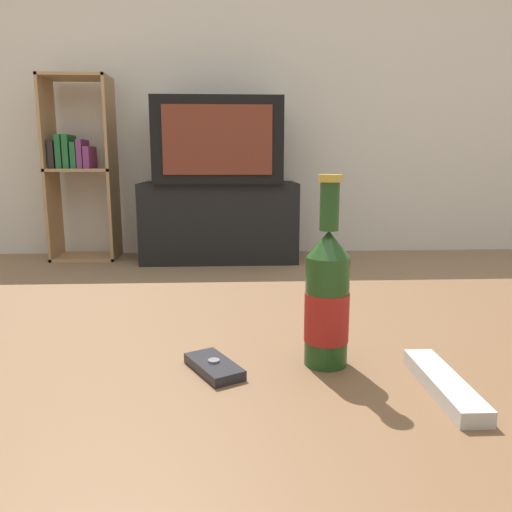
{
  "coord_description": "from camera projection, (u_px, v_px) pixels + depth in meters",
  "views": [
    {
      "loc": [
        -0.03,
        -0.72,
        0.69
      ],
      "look_at": [
        0.02,
        0.24,
        0.5
      ],
      "focal_mm": 35.0,
      "sensor_mm": 36.0,
      "label": 1
    }
  ],
  "objects": [
    {
      "name": "cell_phone",
      "position": [
        214.0,
        366.0,
        0.69
      ],
      "size": [
        0.09,
        0.11,
        0.02
      ],
      "rotation": [
        0.0,
        0.0,
        0.49
      ],
      "color": "#232328",
      "rests_on": "coffee_table"
    },
    {
      "name": "bookshelf",
      "position": [
        79.0,
        165.0,
        3.42
      ],
      "size": [
        0.44,
        0.3,
        1.24
      ],
      "color": "tan",
      "rests_on": "ground_plane"
    },
    {
      "name": "back_wall",
      "position": [
        233.0,
        72.0,
        3.56
      ],
      "size": [
        8.0,
        0.05,
        2.6
      ],
      "color": "silver",
      "rests_on": "ground_plane"
    },
    {
      "name": "television",
      "position": [
        219.0,
        142.0,
        3.34
      ],
      "size": [
        0.82,
        0.57,
        0.54
      ],
      "color": "black",
      "rests_on": "tv_stand"
    },
    {
      "name": "remote_control",
      "position": [
        444.0,
        384.0,
        0.63
      ],
      "size": [
        0.04,
        0.18,
        0.02
      ],
      "rotation": [
        0.0,
        0.0,
        -0.01
      ],
      "color": "beige",
      "rests_on": "coffee_table"
    },
    {
      "name": "coffee_table",
      "position": [
        250.0,
        378.0,
        0.77
      ],
      "size": [
        1.38,
        0.87,
        0.4
      ],
      "color": "brown",
      "rests_on": "ground_plane"
    },
    {
      "name": "tv_stand",
      "position": [
        220.0,
        221.0,
        3.45
      ],
      "size": [
        1.05,
        0.47,
        0.54
      ],
      "color": "black",
      "rests_on": "ground_plane"
    },
    {
      "name": "beer_bottle",
      "position": [
        327.0,
        299.0,
        0.7
      ],
      "size": [
        0.06,
        0.06,
        0.27
      ],
      "color": "#1E4219",
      "rests_on": "coffee_table"
    }
  ]
}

